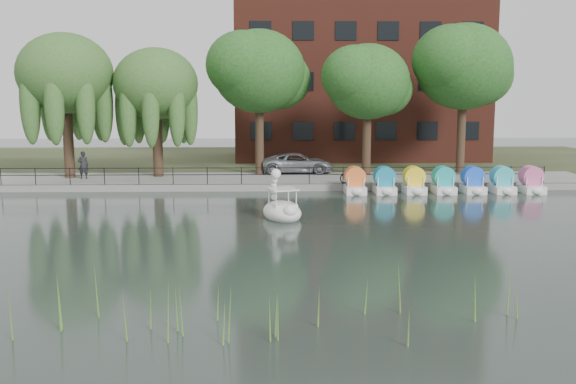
{
  "coord_description": "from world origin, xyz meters",
  "views": [
    {
      "loc": [
        -0.25,
        -24.19,
        5.55
      ],
      "look_at": [
        0.5,
        4.0,
        1.3
      ],
      "focal_mm": 40.0,
      "sensor_mm": 36.0,
      "label": 1
    }
  ],
  "objects_px": {
    "bicycle": "(353,175)",
    "swan_boat": "(282,208)",
    "pedestrian": "(83,163)",
    "minivan": "(298,162)"
  },
  "relations": [
    {
      "from": "bicycle",
      "to": "minivan",
      "type": "bearing_deg",
      "value": 16.49
    },
    {
      "from": "bicycle",
      "to": "swan_boat",
      "type": "xyz_separation_m",
      "value": [
        -4.42,
        -8.92,
        -0.42
      ]
    },
    {
      "from": "bicycle",
      "to": "swan_boat",
      "type": "distance_m",
      "value": 9.96
    },
    {
      "from": "pedestrian",
      "to": "swan_boat",
      "type": "bearing_deg",
      "value": 124.27
    },
    {
      "from": "minivan",
      "to": "pedestrian",
      "type": "relative_size",
      "value": 2.81
    },
    {
      "from": "pedestrian",
      "to": "swan_boat",
      "type": "height_order",
      "value": "pedestrian"
    },
    {
      "from": "swan_boat",
      "to": "minivan",
      "type": "bearing_deg",
      "value": 66.52
    },
    {
      "from": "minivan",
      "to": "pedestrian",
      "type": "distance_m",
      "value": 13.76
    },
    {
      "from": "bicycle",
      "to": "pedestrian",
      "type": "relative_size",
      "value": 0.87
    },
    {
      "from": "minivan",
      "to": "bicycle",
      "type": "bearing_deg",
      "value": -147.27
    }
  ]
}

